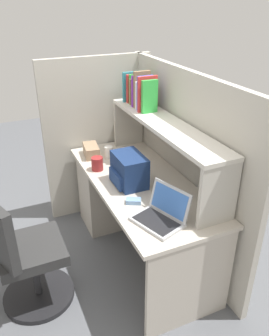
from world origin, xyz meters
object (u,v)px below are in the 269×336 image
backpack (129,170)px  computer_mouse (134,201)px  tissue_box (91,151)px  office_chair (25,260)px  paper_cup (109,152)px  snack_canister (97,164)px  laptop (162,214)px

backpack → computer_mouse: backpack is taller
tissue_box → office_chair: 1.11m
tissue_box → computer_mouse: bearing=10.2°
paper_cup → tissue_box: 0.16m
snack_canister → paper_cup: bearing=137.6°
paper_cup → computer_mouse: bearing=-7.4°
computer_mouse → tissue_box: tissue_box is taller
backpack → office_chair: backpack is taller
computer_mouse → office_chair: bearing=-71.8°
computer_mouse → laptop: bearing=44.5°
snack_canister → backpack: bearing=24.7°
paper_cup → office_chair: 1.15m
computer_mouse → paper_cup: 0.77m
computer_mouse → office_chair: size_ratio=0.11×
paper_cup → snack_canister: (0.19, -0.17, 0.00)m
laptop → paper_cup: size_ratio=3.71×
backpack → paper_cup: backpack is taller
laptop → tissue_box: 1.13m
backpack → tissue_box: bearing=-169.6°
office_chair → computer_mouse: bearing=-120.0°
tissue_box → snack_canister: 0.28m
snack_canister → office_chair: bearing=-56.5°
paper_cup → tissue_box: size_ratio=0.46×
backpack → paper_cup: bearing=177.3°
laptop → snack_canister: size_ratio=3.41×
backpack → office_chair: 0.97m
backpack → office_chair: (0.14, -0.84, -0.45)m
paper_cup → laptop: bearing=-1.0°
backpack → paper_cup: 0.51m
backpack → computer_mouse: (0.26, -0.08, -0.10)m
laptop → backpack: bearing=-179.4°
snack_canister → office_chair: (0.46, -0.70, -0.39)m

